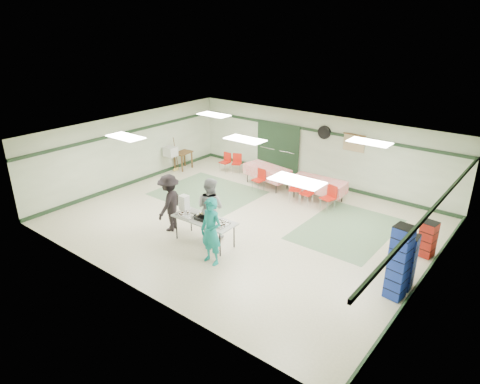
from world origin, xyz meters
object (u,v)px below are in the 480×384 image
Objects in this scene: crate_stack_blue_a at (406,261)px; crate_stack_red at (428,239)px; dining_table_b at (267,172)px; printer_table at (183,155)px; dining_table_a at (319,185)px; chair_loose_b at (226,160)px; serving_table at (204,220)px; office_printer at (170,152)px; chair_c at (330,195)px; chair_d at (260,178)px; chair_b at (296,186)px; broom at (176,154)px; volunteer_dark at (169,203)px; chair_loose_a at (237,161)px; crate_stack_blue_b at (399,263)px; volunteer_grey at (210,207)px; chair_a at (308,191)px; volunteer_teal at (211,231)px.

crate_stack_blue_a is 1.38× the size of crate_stack_red.
printer_table is (-3.92, -0.60, 0.05)m from dining_table_b.
dining_table_a is at bearing 140.53° from crate_stack_blue_a.
serving_table is at bearing -54.29° from chair_loose_b.
printer_table is 0.77m from office_printer.
chair_d is at bearing -163.44° from chair_c.
broom reaches higher than chair_b.
serving_table is at bearing -95.74° from chair_c.
chair_b reaches higher than chair_c.
volunteer_dark is 2.12× the size of chair_d.
volunteer_dark is 2.21× the size of chair_loose_a.
serving_table is 2.36× the size of chair_loose_b.
chair_d is at bearing 103.74° from serving_table.
crate_stack_blue_b reaches higher than volunteer_dark.
chair_loose_a is (-3.47, 1.04, -0.07)m from chair_b.
crate_stack_blue_a is at bearing -13.13° from office_printer.
volunteer_dark is at bearing -85.13° from chair_d.
dining_table_a is 1.34× the size of broom.
dining_table_a is 2.31× the size of chair_d.
printer_table is (-4.94, 3.75, -0.28)m from volunteer_grey.
chair_loose_a is 0.44× the size of crate_stack_blue_b.
chair_a is at bearing 8.37° from chair_d.
broom reaches higher than chair_c.
crate_stack_blue_b is at bearing -22.79° from dining_table_b.
dining_table_a is 5.78m from crate_stack_blue_b.
crate_stack_blue_b is at bearing -22.88° from printer_table.
chair_loose_b is at bearing 129.50° from volunteer_teal.
chair_loose_a is (-4.05, 0.47, -0.08)m from dining_table_a.
chair_a is 1.67× the size of office_printer.
chair_c is at bearing -40.41° from chair_loose_a.
crate_stack_red is (4.33, 3.85, -0.41)m from volunteer_teal.
volunteer_teal reaches higher than chair_loose_a.
broom is at bearing 158.87° from chair_b.
crate_stack_blue_a reaches higher than printer_table.
office_printer is at bearing 147.54° from volunteer_teal.
chair_a is at bearing -109.86° from volunteer_grey.
volunteer_grey is at bearing 91.35° from volunteer_dark.
chair_d is (-2.87, -0.00, -0.03)m from chair_c.
volunteer_dark is at bearing -44.79° from office_printer.
crate_stack_red is at bearing 44.08° from volunteer_teal.
crate_stack_blue_b reaches higher than chair_a.
crate_stack_blue_a is at bearing 27.41° from volunteer_teal.
chair_loose_b is (-2.09, 5.10, -0.39)m from volunteer_dark.
volunteer_grey is 4.48m from dining_table_b.
chair_a is at bearing -3.32° from broom.
volunteer_teal is at bearing -109.73° from chair_b.
crate_stack_blue_b reaches higher than crate_stack_red.
office_printer reaches higher than crate_stack_red.
chair_c is at bearing 4.72° from office_printer.
volunteer_teal is (0.85, -0.65, 0.20)m from serving_table.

